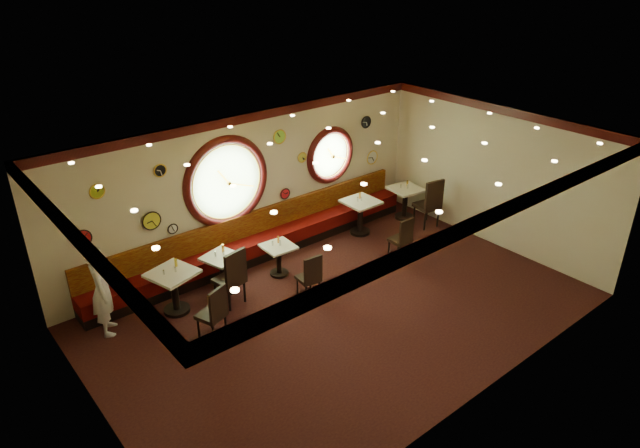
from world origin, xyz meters
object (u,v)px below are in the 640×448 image
Objects in this scene: table_b at (222,268)px; condiment_a_bottle at (176,262)px; condiment_d_salt at (358,199)px; condiment_c_pepper at (280,243)px; table_d at (360,213)px; condiment_e_pepper at (408,186)px; chair_d at (403,235)px; chair_e at (431,200)px; table_c at (279,256)px; condiment_e_salt at (401,186)px; waiter at (102,290)px; condiment_b_bottle at (223,248)px; table_a at (174,287)px; condiment_d_bottle at (360,195)px; condiment_b_salt at (215,254)px; chair_a at (214,309)px; condiment_c_bottle at (278,239)px; chair_b at (232,274)px; condiment_c_salt at (273,243)px; condiment_e_bottle at (407,183)px; condiment_a_salt at (164,272)px; condiment_d_pepper at (361,199)px; table_e at (405,199)px; chair_c at (311,274)px; condiment_a_pepper at (175,269)px; condiment_b_pepper at (224,253)px.

table_b is 5.01× the size of condiment_a_bottle.
condiment_d_salt is 2.53m from condiment_c_pepper.
condiment_e_pepper is (1.45, -0.14, 0.34)m from table_d.
condiment_e_pepper is at bearing 40.17° from chair_d.
table_c is at bearing -177.80° from chair_e.
condiment_e_salt is 7.45m from waiter.
table_a is at bearing -167.63° from condiment_b_bottle.
table_b is at bearing -179.63° from table_d.
table_a is 5.87× the size of condiment_d_bottle.
condiment_a_bottle reaches higher than condiment_b_salt.
table_a is 1.18m from chair_a.
condiment_a_bottle is at bearing -178.28° from condiment_d_bottle.
chair_b is at bearing -161.55° from condiment_c_bottle.
condiment_c_salt is at bearing -11.24° from table_b.
chair_e reaches higher than table_a.
waiter reaches higher than table_d.
condiment_e_bottle is (4.08, 0.18, 0.14)m from condiment_c_bottle.
condiment_d_pepper is (5.05, 0.15, -0.01)m from condiment_a_salt.
condiment_e_pepper is 0.06× the size of waiter.
condiment_d_salt is 1.22× the size of condiment_e_salt.
table_d is at bearing -121.79° from condiment_d_bottle.
condiment_c_pepper is at bearing -8.05° from condiment_a_bottle.
table_e is 7.76× the size of condiment_c_pepper.
condiment_c_pepper is at bearing 155.08° from chair_d.
chair_c is 2.54m from chair_d.
table_a is 8.94× the size of condiment_c_pepper.
chair_b is 7.79× the size of condiment_a_pepper.
condiment_c_bottle is (0.11, 1.22, 0.21)m from chair_c.
chair_a reaches higher than condiment_a_pepper.
condiment_c_pepper is at bearing -15.70° from condiment_b_pepper.
condiment_e_bottle is (5.48, 0.64, 0.21)m from chair_b.
condiment_c_salt is 4.05m from condiment_e_salt.
condiment_e_salt is (1.45, 1.46, 0.31)m from chair_d.
table_e is at bearing 1.71° from condiment_c_bottle.
chair_b reaches higher than condiment_d_pepper.
condiment_e_salt is (6.05, 1.34, 0.28)m from chair_a.
waiter is (-6.00, 1.50, 0.31)m from chair_d.
table_b is at bearing -179.45° from chair_e.
chair_a reaches higher than table_a.
table_b is 1.19× the size of table_c.
table_e is at bearing -43.69° from condiment_e_salt.
condiment_e_bottle is at bearing -8.59° from chair_a.
condiment_b_salt is at bearing 178.49° from table_e.
waiter is at bearing 162.28° from chair_c.
condiment_a_salt is 0.49× the size of condiment_b_bottle.
condiment_e_pepper is at bearing -5.33° from table_d.
table_c is at bearing -16.33° from condiment_b_salt.
condiment_a_salt is 0.87× the size of condiment_c_salt.
condiment_d_bottle is 1.56× the size of condiment_e_pepper.
condiment_c_salt is at bearing 136.09° from table_c.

